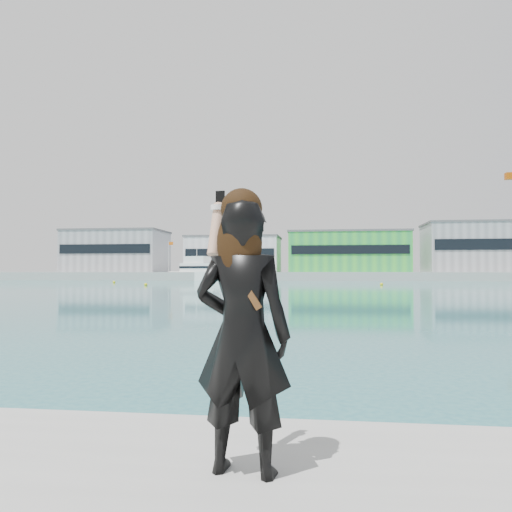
{
  "coord_description": "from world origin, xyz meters",
  "views": [
    {
      "loc": [
        0.99,
        -3.54,
        2.13
      ],
      "look_at": [
        0.47,
        0.44,
        2.25
      ],
      "focal_mm": 35.0,
      "sensor_mm": 36.0,
      "label": 1
    }
  ],
  "objects_px": {
    "motor_yacht": "(202,272)",
    "buoy_extra": "(146,286)",
    "buoy_near": "(382,285)",
    "woman": "(242,327)",
    "buoy_far": "(114,283)"
  },
  "relations": [
    {
      "from": "woman",
      "to": "buoy_extra",
      "type": "bearing_deg",
      "value": -61.93
    },
    {
      "from": "buoy_extra",
      "to": "woman",
      "type": "xyz_separation_m",
      "value": [
        25.75,
        -69.37,
        1.76
      ]
    },
    {
      "from": "buoy_near",
      "to": "woman",
      "type": "relative_size",
      "value": 0.26
    },
    {
      "from": "motor_yacht",
      "to": "woman",
      "type": "xyz_separation_m",
      "value": [
        27.53,
        -112.25,
        -0.36
      ]
    },
    {
      "from": "motor_yacht",
      "to": "buoy_near",
      "type": "xyz_separation_m",
      "value": [
        37.35,
        -36.6,
        -2.13
      ]
    },
    {
      "from": "motor_yacht",
      "to": "buoy_extra",
      "type": "distance_m",
      "value": 42.98
    },
    {
      "from": "buoy_extra",
      "to": "buoy_near",
      "type": "bearing_deg",
      "value": 10.02
    },
    {
      "from": "woman",
      "to": "buoy_near",
      "type": "bearing_deg",
      "value": -89.68
    },
    {
      "from": "woman",
      "to": "buoy_far",
      "type": "bearing_deg",
      "value": -58.46
    },
    {
      "from": "motor_yacht",
      "to": "buoy_far",
      "type": "height_order",
      "value": "motor_yacht"
    },
    {
      "from": "motor_yacht",
      "to": "woman",
      "type": "distance_m",
      "value": 115.58
    },
    {
      "from": "buoy_near",
      "to": "buoy_far",
      "type": "bearing_deg",
      "value": 168.55
    },
    {
      "from": "motor_yacht",
      "to": "buoy_extra",
      "type": "xyz_separation_m",
      "value": [
        1.79,
        -42.89,
        -2.13
      ]
    },
    {
      "from": "buoy_near",
      "to": "woman",
      "type": "bearing_deg",
      "value": -97.39
    },
    {
      "from": "motor_yacht",
      "to": "buoy_far",
      "type": "distance_m",
      "value": 28.9
    }
  ]
}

